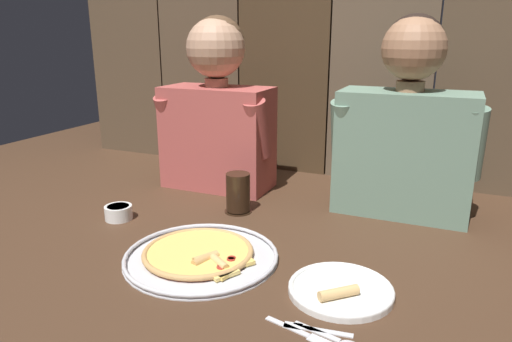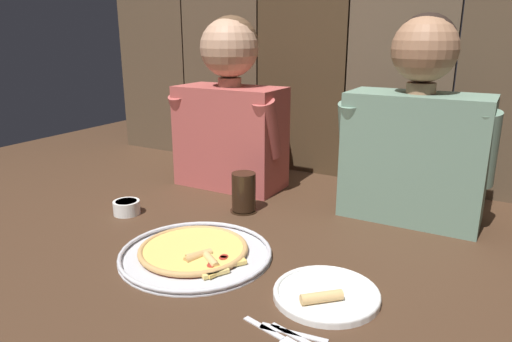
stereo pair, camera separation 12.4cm
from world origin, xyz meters
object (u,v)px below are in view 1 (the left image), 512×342
Objects in this scene: pizza_tray at (201,255)px; diner_right at (406,126)px; dinner_plate at (341,289)px; dipping_bowl at (118,212)px; drinking_glass at (238,193)px; diner_left at (217,107)px.

diner_right is (0.41, 0.52, 0.26)m from pizza_tray.
pizza_tray is 0.64× the size of diner_right.
diner_right is (0.05, 0.54, 0.26)m from dinner_plate.
dipping_bowl is at bearing 168.26° from dinner_plate.
drinking_glass reaches higher than dinner_plate.
diner_left is at bearing 130.66° from drinking_glass.
diner_left reaches higher than drinking_glass.
diner_right reaches higher than pizza_tray.
dinner_plate is 0.53m from drinking_glass.
diner_right is at bearing 52.01° from pizza_tray.
diner_right is at bearing 84.35° from dinner_plate.
dipping_bowl is (-0.70, 0.15, 0.01)m from dinner_plate.
pizza_tray is 0.33m from drinking_glass.
diner_left is (0.13, 0.40, 0.26)m from dipping_bowl.
diner_left is at bearing 113.20° from pizza_tray.
dipping_bowl is 0.49m from diner_left.
drinking_glass is (-0.05, 0.32, 0.05)m from pizza_tray.
diner_left is at bearing 136.71° from dinner_plate.
pizza_tray is 0.71m from diner_right.
pizza_tray is at bearing -19.57° from dipping_bowl.
drinking_glass is (-0.40, 0.34, 0.05)m from dinner_plate.
pizza_tray is 0.35m from dinner_plate.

